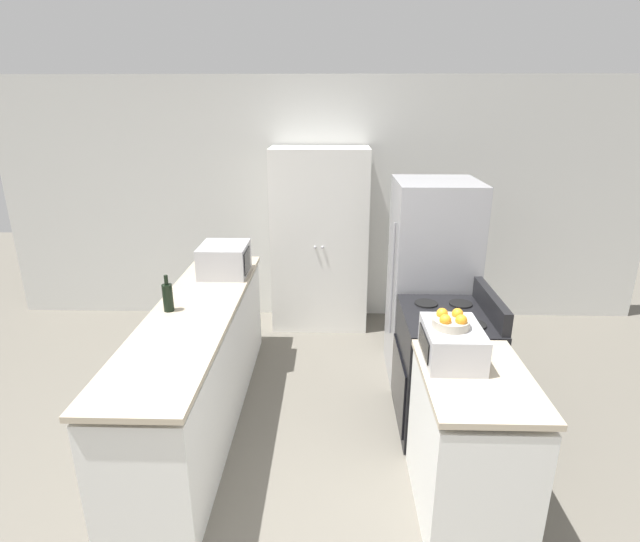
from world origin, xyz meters
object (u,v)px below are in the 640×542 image
(pantry_cabinet, at_px, (320,240))
(fruit_bowl, at_px, (451,321))
(wine_bottle, at_px, (168,297))
(stove, at_px, (444,370))
(refrigerator, at_px, (431,282))
(microwave, at_px, (225,259))
(toaster_oven, at_px, (452,343))

(pantry_cabinet, bearing_deg, fruit_bowl, -71.55)
(wine_bottle, bearing_deg, pantry_cabinet, 59.68)
(stove, distance_m, wine_bottle, 2.08)
(refrigerator, distance_m, wine_bottle, 2.16)
(stove, bearing_deg, microwave, 154.90)
(pantry_cabinet, xyz_separation_m, refrigerator, (0.98, -1.02, -0.08))
(toaster_oven, bearing_deg, microwave, 137.79)
(wine_bottle, bearing_deg, stove, -0.34)
(stove, xyz_separation_m, fruit_bowl, (-0.15, -0.66, 0.70))
(pantry_cabinet, height_order, refrigerator, pantry_cabinet)
(microwave, height_order, fruit_bowl, fruit_bowl)
(pantry_cabinet, relative_size, fruit_bowl, 9.01)
(pantry_cabinet, height_order, microwave, pantry_cabinet)
(pantry_cabinet, relative_size, microwave, 4.33)
(refrigerator, xyz_separation_m, fruit_bowl, (-0.16, -1.42, 0.29))
(microwave, bearing_deg, refrigerator, -1.88)
(pantry_cabinet, height_order, wine_bottle, pantry_cabinet)
(refrigerator, relative_size, toaster_oven, 4.07)
(stove, bearing_deg, refrigerator, 88.88)
(pantry_cabinet, distance_m, microwave, 1.26)
(microwave, bearing_deg, stove, -25.10)
(microwave, relative_size, wine_bottle, 1.62)
(stove, distance_m, refrigerator, 0.87)
(stove, distance_m, toaster_oven, 0.87)
(wine_bottle, bearing_deg, toaster_oven, -19.58)
(stove, height_order, fruit_bowl, fruit_bowl)
(stove, xyz_separation_m, microwave, (-1.77, 0.83, 0.58))
(refrigerator, relative_size, wine_bottle, 6.41)
(fruit_bowl, bearing_deg, toaster_oven, 1.70)
(pantry_cabinet, xyz_separation_m, stove, (0.97, -1.79, -0.49))
(wine_bottle, bearing_deg, microwave, 73.57)
(wine_bottle, relative_size, fruit_bowl, 1.28)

